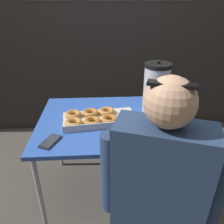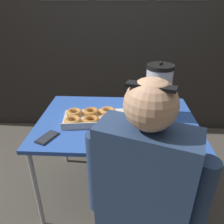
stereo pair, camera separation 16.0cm
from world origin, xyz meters
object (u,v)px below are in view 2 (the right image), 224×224
donut_box (98,117)px  person_seated (142,207)px  coffee_urn (158,92)px  cell_phone (47,138)px

donut_box → person_seated: (0.29, -0.66, -0.14)m
donut_box → coffee_urn: bearing=4.5°
donut_box → coffee_urn: size_ratio=1.34×
cell_phone → person_seated: size_ratio=0.13×
coffee_urn → person_seated: person_seated is taller
person_seated → donut_box: bearing=-46.8°
donut_box → cell_phone: 0.39m
donut_box → coffee_urn: (0.44, 0.09, 0.18)m
person_seated → cell_phone: bearing=-14.8°
donut_box → person_seated: 0.73m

